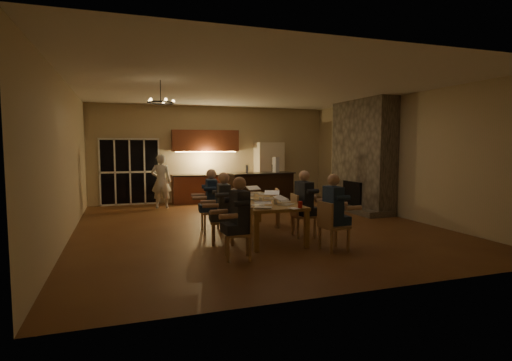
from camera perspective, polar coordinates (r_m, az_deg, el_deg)
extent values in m
plane|color=brown|center=(9.48, -0.14, -6.48)|extent=(9.00, 9.00, 0.00)
cube|color=tan|center=(13.66, -6.20, 3.76)|extent=(8.00, 0.04, 3.20)
cube|color=tan|center=(8.88, -25.60, 2.65)|extent=(0.04, 9.00, 3.20)
cube|color=tan|center=(11.24, 19.71, 3.24)|extent=(0.04, 9.00, 3.20)
cube|color=white|center=(9.39, -0.15, 13.16)|extent=(8.00, 9.00, 0.04)
cube|color=black|center=(13.31, -17.56, 1.16)|extent=(1.86, 0.08, 2.10)
cube|color=#716759|center=(12.02, 14.95, 3.46)|extent=(0.58, 2.50, 3.20)
cube|color=#EDE2C7|center=(13.87, 1.84, 1.33)|extent=(0.90, 0.68, 2.00)
cube|color=olive|center=(8.51, 0.31, -5.24)|extent=(1.10, 2.78, 0.75)
cube|color=black|center=(11.98, 0.70, -1.46)|extent=(2.08, 0.91, 1.08)
imported|color=silver|center=(12.35, -13.39, -0.09)|extent=(0.67, 0.51, 1.64)
torus|color=black|center=(8.38, -13.46, 10.77)|extent=(0.53, 0.53, 0.03)
cylinder|color=white|center=(8.07, 0.73, -2.75)|extent=(0.07, 0.07, 0.10)
cylinder|color=white|center=(8.97, -0.51, -1.96)|extent=(0.08, 0.08, 0.10)
cylinder|color=white|center=(9.05, -3.26, -1.91)|extent=(0.08, 0.08, 0.10)
cylinder|color=#B7150C|center=(7.38, 6.32, -3.43)|extent=(0.08, 0.08, 0.12)
cylinder|color=#B7150C|center=(8.74, -3.06, -2.10)|extent=(0.09, 0.09, 0.12)
cylinder|color=#B2B2B7|center=(7.78, 2.80, -2.98)|extent=(0.07, 0.07, 0.12)
cylinder|color=#3F0F0C|center=(9.79, -3.03, -1.33)|extent=(0.07, 0.07, 0.12)
cylinder|color=#B2B2B7|center=(8.94, 2.23, -1.93)|extent=(0.06, 0.06, 0.12)
cylinder|color=white|center=(8.13, 4.12, -3.00)|extent=(0.26, 0.26, 0.02)
cylinder|color=white|center=(7.58, 0.29, -3.56)|extent=(0.27, 0.27, 0.02)
cylinder|color=white|center=(9.30, 1.06, -1.98)|extent=(0.26, 0.26, 0.02)
cube|color=white|center=(7.26, 5.44, -4.00)|extent=(0.18, 0.22, 0.01)
cylinder|color=#99999E|center=(11.77, -1.29, 1.65)|extent=(0.08, 0.08, 0.24)
cube|color=silver|center=(12.12, 2.86, 2.27)|extent=(0.19, 0.19, 0.46)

